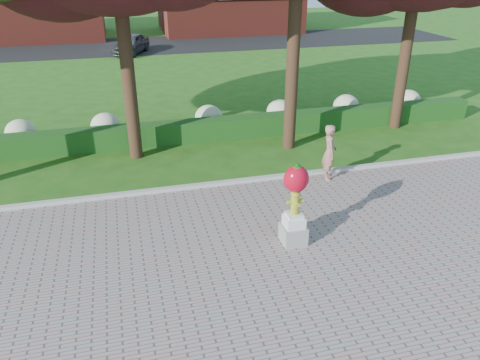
% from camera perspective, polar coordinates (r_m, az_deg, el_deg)
% --- Properties ---
extents(ground, '(100.00, 100.00, 0.00)m').
position_cam_1_polar(ground, '(11.83, -0.97, -7.27)').
color(ground, '#235014').
rests_on(ground, ground).
extents(walkway, '(40.00, 14.00, 0.04)m').
position_cam_1_polar(walkway, '(8.88, 5.62, -20.99)').
color(walkway, gray).
rests_on(walkway, ground).
extents(curb, '(40.00, 0.18, 0.15)m').
position_cam_1_polar(curb, '(14.34, -3.82, -0.62)').
color(curb, '#ADADA5').
rests_on(curb, ground).
extents(lawn_hedge, '(24.00, 0.70, 0.80)m').
position_cam_1_polar(lawn_hedge, '(17.85, -6.36, 5.91)').
color(lawn_hedge, '#144615').
rests_on(lawn_hedge, ground).
extents(hydrangea_row, '(20.10, 1.10, 0.99)m').
position_cam_1_polar(hydrangea_row, '(18.81, -5.13, 7.51)').
color(hydrangea_row, beige).
rests_on(hydrangea_row, ground).
extents(street, '(50.00, 8.00, 0.02)m').
position_cam_1_polar(street, '(38.24, -11.40, 15.80)').
color(street, black).
rests_on(street, ground).
extents(hydrant_sculpture, '(0.62, 0.58, 2.13)m').
position_cam_1_polar(hydrant_sculpture, '(11.17, 6.72, -2.67)').
color(hydrant_sculpture, gray).
rests_on(hydrant_sculpture, walkway).
extents(woman, '(0.58, 0.74, 1.78)m').
position_cam_1_polar(woman, '(14.72, 10.85, 3.35)').
color(woman, '#A2705C').
rests_on(woman, walkway).
extents(parked_car, '(3.08, 4.21, 1.33)m').
position_cam_1_polar(parked_car, '(35.11, -13.16, 15.88)').
color(parked_car, '#3C3F44').
rests_on(parked_car, street).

